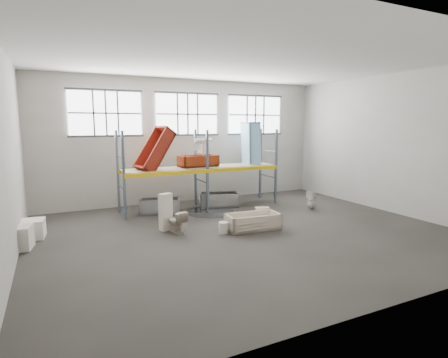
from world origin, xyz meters
TOP-DOWN VIEW (x-y plane):
  - floor at (0.00, 0.00)m, footprint 12.00×10.00m
  - ceiling at (0.00, 0.00)m, footprint 12.00×10.00m
  - wall_back at (0.00, 5.05)m, footprint 12.00×0.10m
  - wall_front at (0.00, -5.05)m, footprint 12.00×0.10m
  - wall_left at (-6.05, 0.00)m, footprint 0.10×10.00m
  - wall_right at (6.05, 0.00)m, footprint 0.10×10.00m
  - window_left at (-3.20, 4.94)m, footprint 2.60×0.04m
  - window_mid at (0.00, 4.94)m, footprint 2.60×0.04m
  - window_right at (3.20, 4.94)m, footprint 2.60×0.04m
  - rack_upright_la at (-3.00, 2.90)m, footprint 0.08×0.08m
  - rack_upright_lb at (-3.00, 4.10)m, footprint 0.08×0.08m
  - rack_upright_ma at (0.00, 2.90)m, footprint 0.08×0.08m
  - rack_upright_mb at (0.00, 4.10)m, footprint 0.08×0.08m
  - rack_upright_ra at (3.00, 2.90)m, footprint 0.08×0.08m
  - rack_upright_rb at (3.00, 4.10)m, footprint 0.08×0.08m
  - rack_beam_front at (0.00, 2.90)m, footprint 6.00×0.10m
  - rack_beam_back at (0.00, 4.10)m, footprint 6.00×0.10m
  - shelf_deck at (0.00, 3.50)m, footprint 5.90×1.10m
  - wet_patch at (0.00, 2.70)m, footprint 1.80×1.80m
  - bathtub_beige at (0.34, 0.18)m, footprint 1.70×0.92m
  - cistern_spare at (1.02, 0.73)m, footprint 0.50×0.36m
  - sink_in_tub at (0.29, 0.55)m, footprint 0.56×0.56m
  - toilet_beige at (-1.88, 0.83)m, footprint 0.55×0.73m
  - cistern_tall at (-2.10, 1.23)m, footprint 0.42×0.34m
  - toilet_white at (3.68, 1.45)m, footprint 0.39×0.38m
  - steel_tub_left at (-1.67, 3.39)m, footprint 1.56×1.08m
  - steel_tub_right at (0.69, 3.38)m, footprint 1.61×1.11m
  - rust_tub_flat at (-0.09, 3.56)m, footprint 1.52×0.81m
  - rust_tub_tilted at (-1.78, 3.51)m, footprint 1.56×1.16m
  - sink_on_shelf at (-0.02, 3.22)m, footprint 0.86×0.78m
  - blue_tub_upright at (2.26, 3.68)m, footprint 0.61×0.87m
  - bucket at (-0.65, 0.20)m, footprint 0.31×0.31m
  - carton_near at (-6.05, 1.24)m, footprint 0.80×0.72m
  - carton_far at (-5.74, 2.12)m, footprint 0.70×0.70m

SIDE VIEW (x-z plane):
  - floor at x=0.00m, z-range -0.10..0.00m
  - wet_patch at x=0.00m, z-range 0.00..0.00m
  - sink_in_tub at x=0.29m, z-range 0.08..0.24m
  - bucket at x=-0.65m, z-range 0.00..0.33m
  - bathtub_beige at x=0.34m, z-range 0.00..0.48m
  - steel_tub_left at x=-1.67m, z-range 0.00..0.52m
  - carton_far at x=-5.74m, z-range 0.00..0.53m
  - steel_tub_right at x=0.69m, z-range 0.00..0.54m
  - cistern_spare at x=1.02m, z-range 0.06..0.50m
  - carton_near at x=-6.05m, z-range 0.00..0.60m
  - toilet_beige at x=-1.88m, z-range 0.00..0.67m
  - toilet_white at x=3.68m, z-range 0.00..0.71m
  - cistern_tall at x=-2.10m, z-range 0.00..1.14m
  - rack_upright_la at x=-3.00m, z-range 0.00..3.00m
  - rack_upright_lb at x=-3.00m, z-range 0.00..3.00m
  - rack_upright_ma at x=0.00m, z-range 0.00..3.00m
  - rack_upright_mb at x=0.00m, z-range 0.00..3.00m
  - rack_upright_ra at x=3.00m, z-range 0.00..3.00m
  - rack_upright_rb at x=3.00m, z-range 0.00..3.00m
  - rack_beam_front at x=0.00m, z-range 1.43..1.57m
  - rack_beam_back at x=0.00m, z-range 1.43..1.57m
  - shelf_deck at x=0.00m, z-range 1.57..1.59m
  - rust_tub_flat at x=-0.09m, z-range 1.61..2.03m
  - sink_on_shelf at x=-0.02m, z-range 1.78..2.41m
  - rust_tub_tilted at x=-1.78m, z-range 1.45..3.14m
  - blue_tub_upright at x=2.26m, z-range 1.50..3.29m
  - wall_back at x=0.00m, z-range 0.00..5.00m
  - wall_front at x=0.00m, z-range 0.00..5.00m
  - wall_left at x=-6.05m, z-range 0.00..5.00m
  - wall_right at x=6.05m, z-range 0.00..5.00m
  - window_left at x=-3.20m, z-range 2.80..4.40m
  - window_mid at x=0.00m, z-range 2.80..4.40m
  - window_right at x=3.20m, z-range 2.80..4.40m
  - ceiling at x=0.00m, z-range 5.00..5.10m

